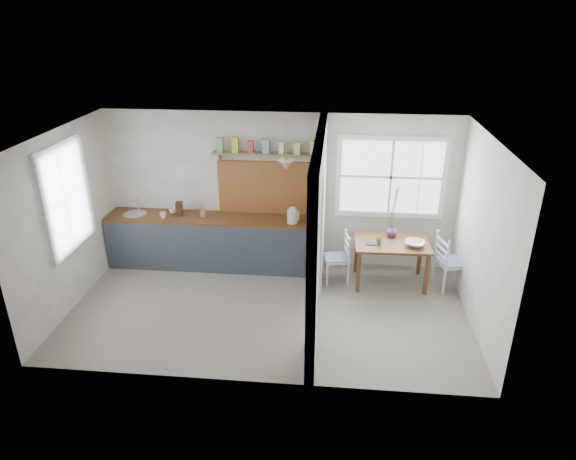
# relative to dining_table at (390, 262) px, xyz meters

# --- Properties ---
(floor) EXTENTS (5.80, 3.20, 0.01)m
(floor) POSITION_rel_dining_table_xyz_m (-1.84, -0.98, -0.36)
(floor) COLOR slate
(floor) RESTS_ON ground
(ceiling) EXTENTS (5.80, 3.20, 0.01)m
(ceiling) POSITION_rel_dining_table_xyz_m (-1.84, -0.98, 2.24)
(ceiling) COLOR silver
(ceiling) RESTS_ON walls
(walls) EXTENTS (5.81, 3.21, 2.60)m
(walls) POSITION_rel_dining_table_xyz_m (-1.84, -0.98, 0.94)
(walls) COLOR silver
(walls) RESTS_ON floor
(partition) EXTENTS (0.12, 3.20, 2.60)m
(partition) POSITION_rel_dining_table_xyz_m (-1.14, -0.92, 1.09)
(partition) COLOR silver
(partition) RESTS_ON floor
(kitchen_window) EXTENTS (0.10, 1.16, 1.50)m
(kitchen_window) POSITION_rel_dining_table_xyz_m (-4.71, -0.98, 1.29)
(kitchen_window) COLOR white
(kitchen_window) RESTS_ON walls
(nook_window) EXTENTS (1.76, 0.10, 1.30)m
(nook_window) POSITION_rel_dining_table_xyz_m (-0.04, 0.58, 1.24)
(nook_window) COLOR white
(nook_window) RESTS_ON walls
(counter) EXTENTS (3.50, 0.60, 0.90)m
(counter) POSITION_rel_dining_table_xyz_m (-2.97, 0.34, 0.09)
(counter) COLOR #4A2814
(counter) RESTS_ON floor
(sink) EXTENTS (0.40, 0.40, 0.02)m
(sink) POSITION_rel_dining_table_xyz_m (-4.27, 0.32, 0.53)
(sink) COLOR silver
(sink) RESTS_ON counter
(backsplash) EXTENTS (1.65, 0.03, 0.90)m
(backsplash) POSITION_rel_dining_table_xyz_m (-2.04, 0.59, 0.99)
(backsplash) COLOR brown
(backsplash) RESTS_ON walls
(shelf) EXTENTS (1.75, 0.20, 0.21)m
(shelf) POSITION_rel_dining_table_xyz_m (-2.04, 0.51, 1.64)
(shelf) COLOR #886F4C
(shelf) RESTS_ON walls
(pendant_lamp) EXTENTS (0.26, 0.26, 0.16)m
(pendant_lamp) POSITION_rel_dining_table_xyz_m (-1.69, 0.17, 1.52)
(pendant_lamp) COLOR silver
(pendant_lamp) RESTS_ON ceiling
(utensil_rail) EXTENTS (0.02, 0.50, 0.02)m
(utensil_rail) POSITION_rel_dining_table_xyz_m (-1.23, -0.08, 1.09)
(utensil_rail) COLOR silver
(utensil_rail) RESTS_ON partition
(dining_table) EXTENTS (1.18, 0.80, 0.72)m
(dining_table) POSITION_rel_dining_table_xyz_m (0.00, 0.00, 0.00)
(dining_table) COLOR #4A2814
(dining_table) RESTS_ON floor
(chair_left) EXTENTS (0.44, 0.44, 0.83)m
(chair_left) POSITION_rel_dining_table_xyz_m (-0.86, -0.01, 0.05)
(chair_left) COLOR silver
(chair_left) RESTS_ON floor
(chair_right) EXTENTS (0.52, 0.52, 0.93)m
(chair_right) POSITION_rel_dining_table_xyz_m (0.94, -0.07, 0.10)
(chair_right) COLOR silver
(chair_right) RESTS_ON floor
(kettle) EXTENTS (0.24, 0.21, 0.26)m
(kettle) POSITION_rel_dining_table_xyz_m (-1.59, 0.21, 0.67)
(kettle) COLOR silver
(kettle) RESTS_ON counter
(mug_a) EXTENTS (0.14, 0.14, 0.10)m
(mug_a) POSITION_rel_dining_table_xyz_m (-3.74, 0.20, 0.59)
(mug_a) COLOR beige
(mug_a) RESTS_ON counter
(mug_b) EXTENTS (0.13, 0.13, 0.09)m
(mug_b) POSITION_rel_dining_table_xyz_m (-3.64, 0.41, 0.58)
(mug_b) COLOR white
(mug_b) RESTS_ON counter
(knife_block) EXTENTS (0.12, 0.16, 0.23)m
(knife_block) POSITION_rel_dining_table_xyz_m (-3.50, 0.34, 0.65)
(knife_block) COLOR #412114
(knife_block) RESTS_ON counter
(jar) EXTENTS (0.11, 0.11, 0.14)m
(jar) POSITION_rel_dining_table_xyz_m (-3.10, 0.32, 0.61)
(jar) COLOR olive
(jar) RESTS_ON counter
(towel_magenta) EXTENTS (0.02, 0.03, 0.53)m
(towel_magenta) POSITION_rel_dining_table_xyz_m (-1.26, -0.00, -0.09)
(towel_magenta) COLOR #D62185
(towel_magenta) RESTS_ON counter
(towel_orange) EXTENTS (0.02, 0.03, 0.51)m
(towel_orange) POSITION_rel_dining_table_xyz_m (-1.26, -0.03, -0.11)
(towel_orange) COLOR #D65D1E
(towel_orange) RESTS_ON counter
(bowl) EXTENTS (0.36, 0.36, 0.07)m
(bowl) POSITION_rel_dining_table_xyz_m (0.34, -0.10, 0.40)
(bowl) COLOR white
(bowl) RESTS_ON dining_table
(table_cup) EXTENTS (0.13, 0.13, 0.09)m
(table_cup) POSITION_rel_dining_table_xyz_m (-0.21, -0.09, 0.41)
(table_cup) COLOR #537F4F
(table_cup) RESTS_ON dining_table
(plate) EXTENTS (0.16, 0.16, 0.01)m
(plate) POSITION_rel_dining_table_xyz_m (-0.34, -0.10, 0.37)
(plate) COLOR black
(plate) RESTS_ON dining_table
(vase) EXTENTS (0.19, 0.19, 0.18)m
(vase) POSITION_rel_dining_table_xyz_m (0.01, 0.22, 0.45)
(vase) COLOR #52365E
(vase) RESTS_ON dining_table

